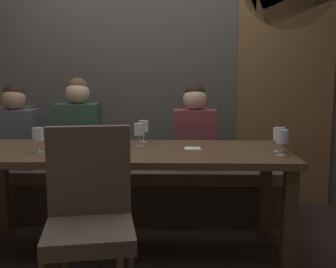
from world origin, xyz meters
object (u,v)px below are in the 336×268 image
(diner_far_end, at_px, (195,129))
(wine_glass_near_right, at_px, (38,135))
(chair_near_side, at_px, (89,209))
(wine_glass_center_front, at_px, (279,135))
(diner_redhead, at_px, (15,128))
(dessert_plate, at_px, (93,142))
(dining_table, at_px, (127,162))
(wine_glass_near_left, at_px, (139,130))
(banquette_bench, at_px, (138,193))
(wine_glass_end_right, at_px, (65,134))
(wine_glass_far_right, at_px, (144,127))
(wine_glass_far_left, at_px, (282,138))
(diner_bearded, at_px, (79,126))

(diner_far_end, height_order, wine_glass_near_right, diner_far_end)
(chair_near_side, height_order, wine_glass_center_front, chair_near_side)
(diner_redhead, distance_m, dessert_plate, 0.92)
(diner_far_end, xyz_separation_m, wine_glass_center_front, (0.53, -0.78, 0.07))
(dining_table, distance_m, wine_glass_near_left, 0.26)
(banquette_bench, relative_size, wine_glass_end_right, 15.24)
(wine_glass_near_right, height_order, wine_glass_end_right, same)
(wine_glass_far_right, relative_size, dessert_plate, 0.86)
(diner_redhead, relative_size, wine_glass_far_left, 4.40)
(wine_glass_end_right, xyz_separation_m, wine_glass_far_right, (0.50, 0.36, 0.00))
(dining_table, distance_m, wine_glass_center_front, 1.04)
(banquette_bench, height_order, wine_glass_near_left, wine_glass_near_left)
(diner_far_end, bearing_deg, wine_glass_far_left, -59.99)
(chair_near_side, height_order, dessert_plate, chair_near_side)
(diner_bearded, xyz_separation_m, wine_glass_near_left, (0.58, -0.57, 0.04))
(dessert_plate, bearing_deg, banquette_bench, 61.43)
(wine_glass_far_right, bearing_deg, diner_far_end, 45.17)
(diner_far_end, distance_m, wine_glass_far_left, 1.04)
(wine_glass_far_left, xyz_separation_m, dessert_plate, (-1.28, 0.38, -0.10))
(wine_glass_center_front, height_order, wine_glass_far_right, same)
(chair_near_side, bearing_deg, wine_glass_near_right, 127.33)
(wine_glass_near_right, bearing_deg, wine_glass_far_right, 33.28)
(dining_table, xyz_separation_m, wine_glass_near_left, (0.08, 0.14, 0.20))
(wine_glass_near_left, bearing_deg, chair_near_side, -101.61)
(wine_glass_far_right, bearing_deg, wine_glass_near_left, -94.51)
(banquette_bench, bearing_deg, dining_table, -90.00)
(wine_glass_near_left, bearing_deg, wine_glass_far_right, 85.49)
(chair_near_side, distance_m, wine_glass_end_right, 0.80)
(banquette_bench, height_order, wine_glass_near_right, wine_glass_near_right)
(dessert_plate, bearing_deg, diner_bearded, 114.35)
(wine_glass_far_left, bearing_deg, wine_glass_center_front, 86.33)
(diner_redhead, relative_size, wine_glass_end_right, 4.40)
(wine_glass_far_left, bearing_deg, wine_glass_near_right, 177.73)
(dining_table, bearing_deg, diner_far_end, 55.85)
(wine_glass_center_front, distance_m, dessert_plate, 1.32)
(dining_table, height_order, wine_glass_near_left, wine_glass_near_left)
(diner_far_end, distance_m, dessert_plate, 0.93)
(diner_redhead, height_order, diner_far_end, same)
(banquette_bench, xyz_separation_m, diner_bearded, (-0.50, 0.01, 0.59))
(wine_glass_end_right, distance_m, wine_glass_far_right, 0.62)
(dessert_plate, bearing_deg, wine_glass_far_left, -16.35)
(dining_table, relative_size, dessert_plate, 11.58)
(wine_glass_end_right, bearing_deg, banquette_bench, 61.16)
(wine_glass_near_left, height_order, dessert_plate, wine_glass_near_left)
(diner_redhead, bearing_deg, diner_bearded, 1.26)
(dining_table, relative_size, diner_bearded, 2.85)
(dessert_plate, bearing_deg, dining_table, -36.87)
(wine_glass_center_front, bearing_deg, wine_glass_far_right, 157.99)
(diner_redhead, height_order, wine_glass_center_front, diner_redhead)
(wine_glass_end_right, height_order, wine_glass_far_right, same)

